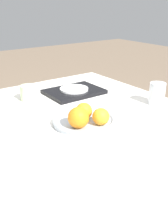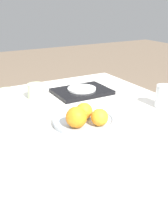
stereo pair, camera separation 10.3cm
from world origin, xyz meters
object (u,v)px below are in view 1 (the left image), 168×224
Objects in this scene: orange_2 at (101,117)px; side_plate at (74,89)px; orange_1 at (78,118)px; water_glass at (157,94)px; fruit_platter at (84,121)px; orange_0 at (84,111)px; serving_tray at (74,92)px; cup_0 at (29,93)px.

side_plate is (0.15, 0.40, -0.03)m from orange_2.
orange_1 is 0.77× the size of water_glass.
fruit_platter is 1.68× the size of side_plate.
orange_2 is 0.38m from water_glass.
orange_1 is at bearing -177.52° from water_glass.
fruit_platter is 0.37m from side_plate.
water_glass is at bearing -3.60° from fruit_platter.
orange_0 reaches higher than fruit_platter.
side_plate is at bearing 58.62° from orange_1.
orange_2 is 0.43m from side_plate.
serving_tray is (0.17, 0.32, -0.04)m from orange_0.
orange_1 is at bearing -141.85° from fruit_platter.
orange_2 is at bearing -75.21° from orange_0.
orange_1 is 0.42m from cup_0.
orange_2 reaches higher than side_plate.
orange_0 is at bearing 104.79° from orange_2.
cup_0 reaches higher than fruit_platter.
orange_2 is at bearing -109.88° from serving_tray.
orange_0 is at bearing -79.39° from cup_0.
orange_2 reaches higher than cup_0.
orange_0 is (0.00, 0.01, 0.04)m from fruit_platter.
orange_2 is (0.02, -0.08, -0.00)m from orange_0.
water_glass is at bearing -4.61° from orange_0.
cup_0 is (-0.24, 0.04, 0.01)m from side_plate.
orange_0 is 0.38m from cup_0.
side_plate is (-0.23, 0.36, -0.03)m from water_glass.
side_plate is (0.17, 0.32, -0.03)m from orange_0.
side_plate is at bearing 70.12° from orange_2.
side_plate is (0.23, 0.38, -0.03)m from orange_1.
cup_0 reaches higher than serving_tray.
side_plate is (0.17, 0.33, 0.01)m from fruit_platter.
water_glass is 0.43m from serving_tray.
fruit_platter is at bearing -80.24° from cup_0.
water_glass is (0.40, -0.03, 0.00)m from orange_0.
water_glass reaches higher than fruit_platter.
cup_0 is at bearing 90.97° from orange_1.
orange_1 is (-0.06, -0.05, 0.01)m from orange_0.
orange_0 is 0.82× the size of cup_0.
orange_0 is 0.08m from orange_2.
cup_0 is (-0.06, 0.38, 0.02)m from fruit_platter.
serving_tray is 3.51× the size of cup_0.
orange_2 is at bearing -172.67° from water_glass.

